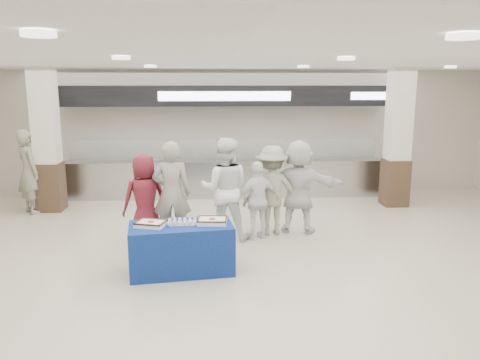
{
  "coord_description": "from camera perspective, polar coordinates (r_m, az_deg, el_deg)",
  "views": [
    {
      "loc": [
        -0.32,
        -6.41,
        2.83
      ],
      "look_at": [
        0.16,
        1.6,
        1.18
      ],
      "focal_mm": 35.0,
      "sensor_mm": 36.0,
      "label": 1
    }
  ],
  "objects": [
    {
      "name": "ground",
      "position": [
        7.02,
        -0.54,
        -12.21
      ],
      "size": [
        14.0,
        14.0,
        0.0
      ],
      "primitive_type": "plane",
      "color": "beige",
      "rests_on": "ground"
    },
    {
      "name": "serving_line",
      "position": [
        11.93,
        -1.85,
        3.53
      ],
      "size": [
        8.7,
        0.85,
        2.8
      ],
      "color": "#AEB1B5",
      "rests_on": "ground"
    },
    {
      "name": "column_left",
      "position": [
        11.31,
        -22.46,
        4.11
      ],
      "size": [
        0.55,
        0.55,
        3.2
      ],
      "color": "#3A271A",
      "rests_on": "ground"
    },
    {
      "name": "column_right",
      "position": [
        11.53,
        18.65,
        4.51
      ],
      "size": [
        0.55,
        0.55,
        3.2
      ],
      "color": "#3A271A",
      "rests_on": "ground"
    },
    {
      "name": "display_table",
      "position": [
        7.27,
        -7.15,
        -8.24
      ],
      "size": [
        1.64,
        0.98,
        0.75
      ],
      "primitive_type": "cube",
      "rotation": [
        0.0,
        0.0,
        0.13
      ],
      "color": "navy",
      "rests_on": "ground"
    },
    {
      "name": "sheet_cake_left",
      "position": [
        7.13,
        -10.8,
        -5.2
      ],
      "size": [
        0.5,
        0.43,
        0.09
      ],
      "color": "white",
      "rests_on": "display_table"
    },
    {
      "name": "sheet_cake_right",
      "position": [
        7.16,
        -3.41,
        -4.95
      ],
      "size": [
        0.47,
        0.38,
        0.09
      ],
      "color": "white",
      "rests_on": "display_table"
    },
    {
      "name": "cupcake_tray",
      "position": [
        7.17,
        -7.05,
        -5.11
      ],
      "size": [
        0.4,
        0.3,
        0.06
      ],
      "color": "#B3B3B8",
      "rests_on": "display_table"
    },
    {
      "name": "civilian_maroon",
      "position": [
        8.56,
        -11.52,
        -2.28
      ],
      "size": [
        0.94,
        0.8,
        1.63
      ],
      "primitive_type": "imported",
      "rotation": [
        0.0,
        0.0,
        3.56
      ],
      "color": "maroon",
      "rests_on": "ground"
    },
    {
      "name": "soldier_a",
      "position": [
        8.37,
        -8.32,
        -1.62
      ],
      "size": [
        0.68,
        0.45,
        1.87
      ],
      "primitive_type": "imported",
      "rotation": [
        0.0,
        0.0,
        3.15
      ],
      "color": "gray",
      "rests_on": "ground"
    },
    {
      "name": "chef_tall",
      "position": [
        8.57,
        -1.85,
        -1.12
      ],
      "size": [
        1.0,
        0.82,
        1.89
      ],
      "primitive_type": "imported",
      "rotation": [
        0.0,
        0.0,
        3.03
      ],
      "color": "white",
      "rests_on": "ground"
    },
    {
      "name": "chef_short",
      "position": [
        8.62,
        2.22,
        -2.52
      ],
      "size": [
        0.93,
        0.63,
        1.46
      ],
      "primitive_type": "imported",
      "rotation": [
        0.0,
        0.0,
        3.5
      ],
      "color": "white",
      "rests_on": "ground"
    },
    {
      "name": "soldier_b",
      "position": [
        8.91,
        3.89,
        -1.26
      ],
      "size": [
        1.13,
        0.69,
        1.71
      ],
      "primitive_type": "imported",
      "rotation": [
        0.0,
        0.0,
        3.2
      ],
      "color": "gray",
      "rests_on": "ground"
    },
    {
      "name": "civilian_white",
      "position": [
        9.04,
        7.15,
        -0.79
      ],
      "size": [
        1.76,
        0.97,
        1.81
      ],
      "primitive_type": "imported",
      "rotation": [
        0.0,
        0.0,
        2.87
      ],
      "color": "white",
      "rests_on": "ground"
    },
    {
      "name": "soldier_bg",
      "position": [
        11.34,
        -24.37,
        0.95
      ],
      "size": [
        0.79,
        0.81,
        1.88
      ],
      "primitive_type": "imported",
      "rotation": [
        0.0,
        0.0,
        2.29
      ],
      "color": "gray",
      "rests_on": "ground"
    }
  ]
}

